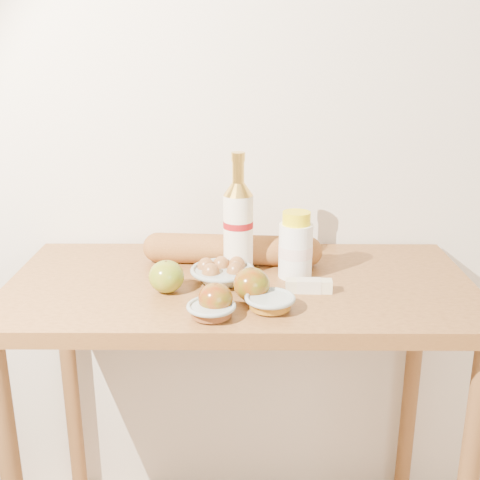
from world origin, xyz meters
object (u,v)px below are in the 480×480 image
cream_bottle (296,247)px  baguette (232,249)px  table (240,324)px  egg_bowl (222,273)px  bourbon_bottle (238,225)px

cream_bottle → baguette: bearing=173.6°
table → baguette: size_ratio=2.38×
cream_bottle → baguette: 0.20m
egg_bowl → baguette: (0.02, 0.13, 0.02)m
bourbon_bottle → baguette: bourbon_bottle is taller
bourbon_bottle → baguette: size_ratio=0.64×
bourbon_bottle → baguette: bearing=126.6°
baguette → cream_bottle: bearing=-25.1°
baguette → bourbon_bottle: bearing=-69.6°
baguette → table: bearing=-75.1°
bourbon_bottle → egg_bowl: size_ratio=1.72×
table → egg_bowl: bearing=-172.3°
cream_bottle → egg_bowl: size_ratio=0.93×
bourbon_bottle → cream_bottle: bearing=8.8°
bourbon_bottle → egg_bowl: bourbon_bottle is taller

